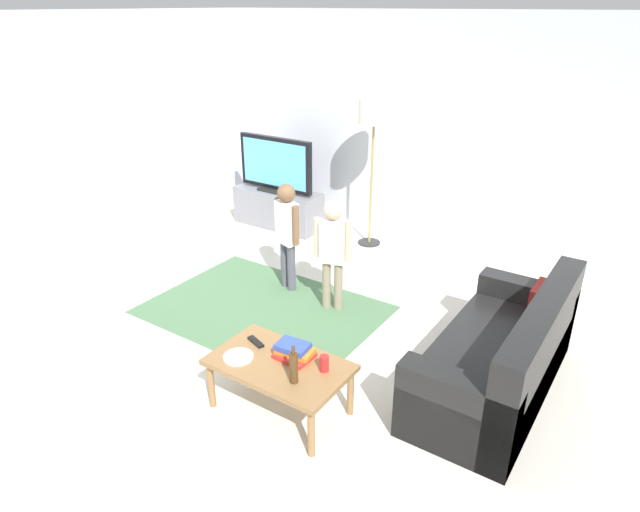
{
  "coord_description": "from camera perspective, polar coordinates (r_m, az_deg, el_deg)",
  "views": [
    {
      "loc": [
        2.58,
        -3.24,
        2.76
      ],
      "look_at": [
        0.0,
        0.6,
        0.65
      ],
      "focal_mm": 31.2,
      "sensor_mm": 36.0,
      "label": 1
    }
  ],
  "objects": [
    {
      "name": "ground",
      "position": [
        4.97,
        -3.91,
        -9.23
      ],
      "size": [
        7.8,
        7.8,
        0.0
      ],
      "primitive_type": "plane",
      "color": "beige"
    },
    {
      "name": "floor_lamp",
      "position": [
        6.58,
        5.56,
        13.78
      ],
      "size": [
        0.36,
        0.36,
        1.78
      ],
      "color": "#262626",
      "rests_on": "ground"
    },
    {
      "name": "wall_left",
      "position": [
        6.6,
        -25.74,
        9.81
      ],
      "size": [
        0.12,
        6.0,
        2.7
      ],
      "primitive_type": "cube",
      "color": "silver",
      "rests_on": "ground"
    },
    {
      "name": "tv_stand",
      "position": [
        7.5,
        -4.33,
        4.88
      ],
      "size": [
        1.2,
        0.44,
        0.5
      ],
      "color": "slate",
      "rests_on": "ground"
    },
    {
      "name": "couch",
      "position": [
        4.5,
        18.43,
        -10.17
      ],
      "size": [
        0.8,
        1.8,
        0.86
      ],
      "color": "black",
      "rests_on": "ground"
    },
    {
      "name": "plate",
      "position": [
        4.12,
        -8.37,
        -10.2
      ],
      "size": [
        0.22,
        0.22,
        0.02
      ],
      "color": "white",
      "rests_on": "coffee_table"
    },
    {
      "name": "area_rug",
      "position": [
        5.53,
        -5.78,
        -5.48
      ],
      "size": [
        2.2,
        1.6,
        0.01
      ],
      "primitive_type": "cube",
      "color": "#4C724C",
      "rests_on": "ground"
    },
    {
      "name": "coffee_table",
      "position": [
        4.08,
        -4.19,
        -11.39
      ],
      "size": [
        1.0,
        0.6,
        0.42
      ],
      "color": "olive",
      "rests_on": "ground"
    },
    {
      "name": "book_stack",
      "position": [
        4.07,
        -2.68,
        -9.71
      ],
      "size": [
        0.28,
        0.22,
        0.11
      ],
      "color": "red",
      "rests_on": "coffee_table"
    },
    {
      "name": "soda_can",
      "position": [
        3.93,
        0.44,
        -10.95
      ],
      "size": [
        0.07,
        0.07,
        0.12
      ],
      "primitive_type": "cylinder",
      "color": "red",
      "rests_on": "coffee_table"
    },
    {
      "name": "tv",
      "position": [
        7.31,
        -4.58,
        9.3
      ],
      "size": [
        1.1,
        0.28,
        0.71
      ],
      "color": "black",
      "rests_on": "tv_stand"
    },
    {
      "name": "tv_remote",
      "position": [
        4.27,
        -6.6,
        -8.73
      ],
      "size": [
        0.18,
        0.1,
        0.02
      ],
      "primitive_type": "cube",
      "rotation": [
        0.0,
        0.0,
        -0.34
      ],
      "color": "black",
      "rests_on": "coffee_table"
    },
    {
      "name": "child_near_tv",
      "position": [
        5.65,
        -3.4,
        2.95
      ],
      "size": [
        0.37,
        0.21,
        1.14
      ],
      "color": "#4C4C59",
      "rests_on": "ground"
    },
    {
      "name": "wall_back",
      "position": [
        6.89,
        11.46,
        12.26
      ],
      "size": [
        6.0,
        0.12,
        2.7
      ],
      "primitive_type": "cube",
      "color": "silver",
      "rests_on": "ground"
    },
    {
      "name": "bottle",
      "position": [
        3.79,
        -2.72,
        -11.33
      ],
      "size": [
        0.06,
        0.06,
        0.29
      ],
      "color": "#4C3319",
      "rests_on": "coffee_table"
    },
    {
      "name": "child_center",
      "position": [
        5.25,
        1.32,
        1.05
      ],
      "size": [
        0.36,
        0.2,
        1.11
      ],
      "color": "gray",
      "rests_on": "ground"
    }
  ]
}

